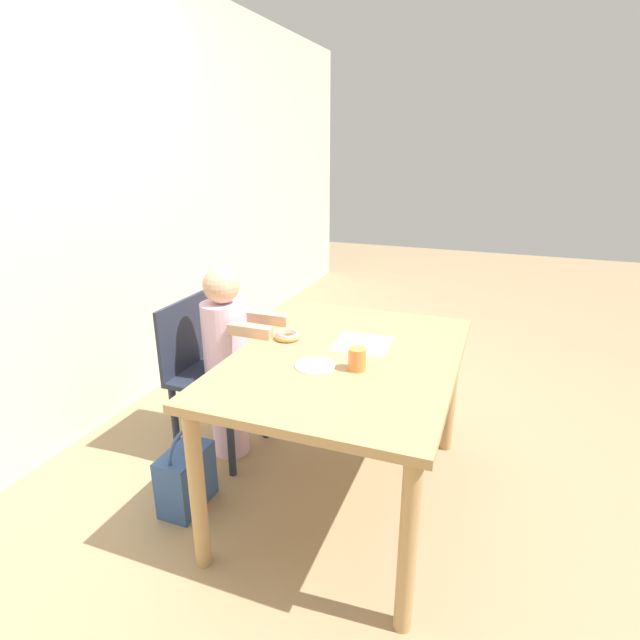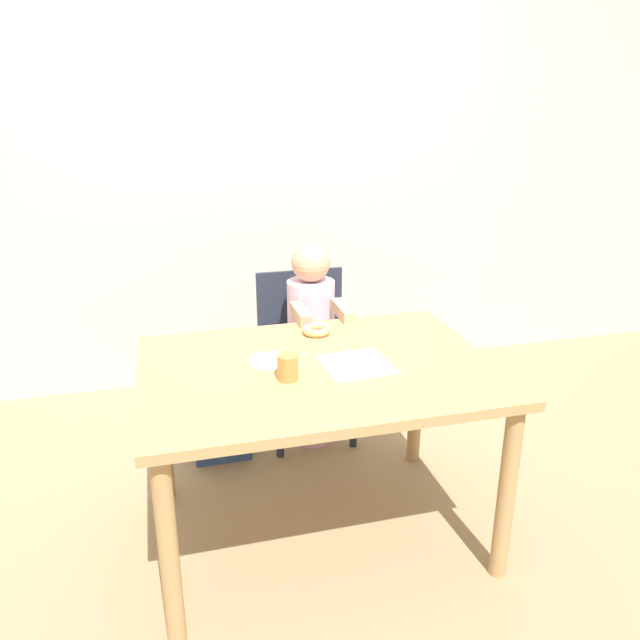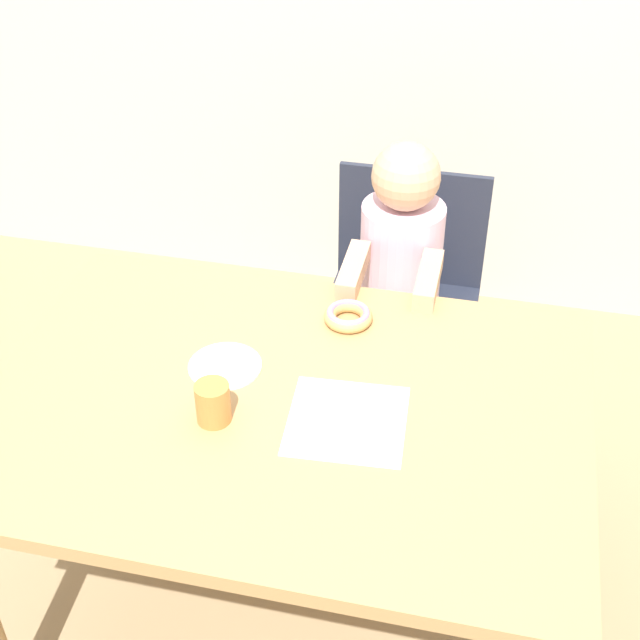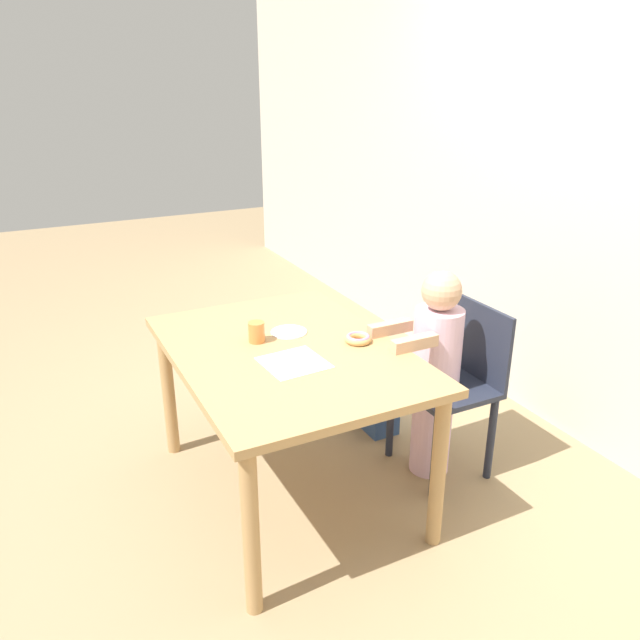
{
  "view_description": "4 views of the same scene",
  "coord_description": "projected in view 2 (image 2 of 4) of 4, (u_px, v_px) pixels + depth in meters",
  "views": [
    {
      "loc": [
        -1.81,
        -0.56,
        1.52
      ],
      "look_at": [
        0.04,
        0.13,
        0.82
      ],
      "focal_mm": 28.0,
      "sensor_mm": 36.0,
      "label": 1
    },
    {
      "loc": [
        -0.51,
        -1.94,
        1.61
      ],
      "look_at": [
        0.04,
        0.13,
        0.82
      ],
      "focal_mm": 35.0,
      "sensor_mm": 36.0,
      "label": 2
    },
    {
      "loc": [
        0.37,
        -1.31,
        1.93
      ],
      "look_at": [
        0.04,
        0.13,
        0.82
      ],
      "focal_mm": 50.0,
      "sensor_mm": 36.0,
      "label": 3
    },
    {
      "loc": [
        2.15,
        -0.93,
        1.76
      ],
      "look_at": [
        0.04,
        0.13,
        0.82
      ],
      "focal_mm": 35.0,
      "sensor_mm": 36.0,
      "label": 4
    }
  ],
  "objects": [
    {
      "name": "ground_plane",
      "position": [
        318.0,
        530.0,
        2.43
      ],
      "size": [
        12.0,
        12.0,
        0.0
      ],
      "primitive_type": "plane",
      "color": "#997F5B"
    },
    {
      "name": "wall_back",
      "position": [
        247.0,
        162.0,
        3.38
      ],
      "size": [
        8.0,
        0.05,
        2.5
      ],
      "color": "beige",
      "rests_on": "ground_plane"
    },
    {
      "name": "dining_table",
      "position": [
        318.0,
        388.0,
        2.22
      ],
      "size": [
        1.23,
        0.89,
        0.7
      ],
      "color": "tan",
      "rests_on": "ground_plane"
    },
    {
      "name": "chair",
      "position": [
        306.0,
        350.0,
        3.01
      ],
      "size": [
        0.43,
        0.38,
        0.8
      ],
      "color": "#232838",
      "rests_on": "ground_plane"
    },
    {
      "name": "child_figure",
      "position": [
        311.0,
        344.0,
        2.89
      ],
      "size": [
        0.23,
        0.41,
        0.98
      ],
      "color": "silver",
      "rests_on": "ground_plane"
    },
    {
      "name": "donut",
      "position": [
        316.0,
        330.0,
        2.47
      ],
      "size": [
        0.11,
        0.11,
        0.03
      ],
      "color": "tan",
      "rests_on": "dining_table"
    },
    {
      "name": "napkin",
      "position": [
        357.0,
        364.0,
        2.2
      ],
      "size": [
        0.25,
        0.25,
        0.0
      ],
      "color": "white",
      "rests_on": "dining_table"
    },
    {
      "name": "handbag",
      "position": [
        221.0,
        428.0,
        2.88
      ],
      "size": [
        0.26,
        0.15,
        0.38
      ],
      "color": "#2D4C84",
      "rests_on": "ground_plane"
    },
    {
      "name": "cup",
      "position": [
        288.0,
        367.0,
        2.07
      ],
      "size": [
        0.07,
        0.07,
        0.09
      ],
      "color": "orange",
      "rests_on": "dining_table"
    },
    {
      "name": "plate",
      "position": [
        270.0,
        361.0,
        2.23
      ],
      "size": [
        0.16,
        0.16,
        0.01
      ],
      "color": "white",
      "rests_on": "dining_table"
    }
  ]
}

